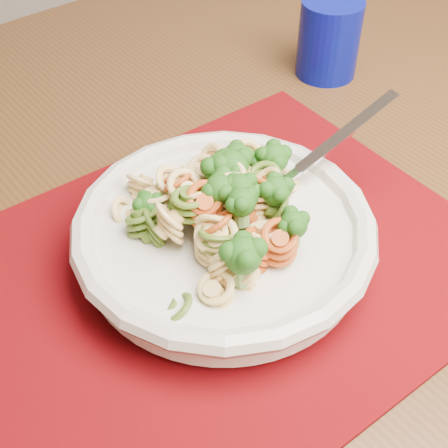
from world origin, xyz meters
name	(u,v)px	position (x,y,z in m)	size (l,w,h in m)	color
dining_table	(226,283)	(-0.49, 0.65, 0.67)	(1.72, 1.41, 0.77)	#482D14
placemat	(214,271)	(-0.52, 0.59, 0.77)	(0.44, 0.34, 0.00)	#5E0405
pasta_bowl	(224,234)	(-0.51, 0.60, 0.80)	(0.24, 0.24, 0.05)	beige
pasta_broccoli_heap	(224,219)	(-0.51, 0.60, 0.82)	(0.21, 0.21, 0.06)	#E4C170
fork	(276,188)	(-0.46, 0.62, 0.82)	(0.19, 0.02, 0.01)	silver
tumbler	(329,38)	(-0.30, 0.85, 0.81)	(0.07, 0.07, 0.09)	#050C66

